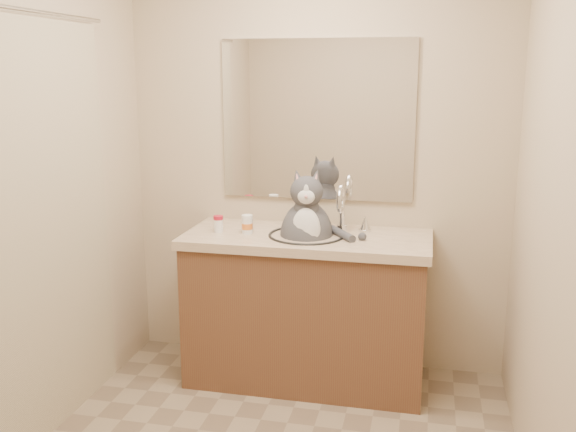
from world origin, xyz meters
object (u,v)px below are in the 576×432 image
object	(u,v)px
pill_bottle_orange	(247,225)
grey_canister	(249,225)
pill_bottle_redcap	(218,224)
cat	(307,231)

from	to	relation	value
pill_bottle_orange	grey_canister	world-z (taller)	pill_bottle_orange
pill_bottle_orange	pill_bottle_redcap	bearing A→B (deg)	-178.71
cat	grey_canister	distance (m)	0.33
pill_bottle_redcap	pill_bottle_orange	size ratio (longest dim) A/B	0.89
pill_bottle_orange	grey_canister	xyz separation A→B (m)	(-0.00, 0.05, -0.02)
grey_canister	cat	bearing A→B (deg)	-3.53
pill_bottle_orange	grey_canister	size ratio (longest dim) A/B	1.51
cat	grey_canister	size ratio (longest dim) A/B	8.37
pill_bottle_orange	cat	bearing A→B (deg)	5.68
cat	grey_canister	bearing A→B (deg)	167.14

